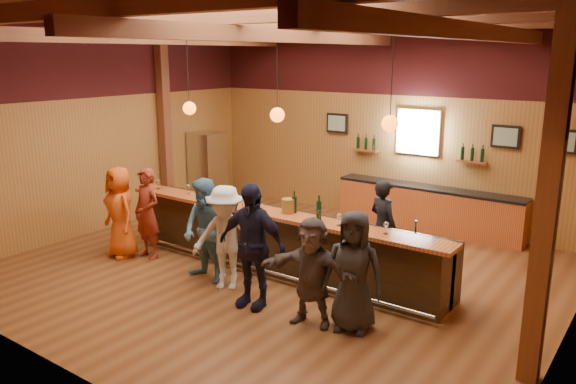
{
  "coord_description": "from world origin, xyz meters",
  "views": [
    {
      "loc": [
        5.46,
        -7.33,
        3.66
      ],
      "look_at": [
        0.0,
        0.3,
        1.35
      ],
      "focal_mm": 35.0,
      "sensor_mm": 36.0,
      "label": 1
    }
  ],
  "objects_px": {
    "customer_redvest": "(147,214)",
    "customer_dark": "(353,271)",
    "customer_orange": "(120,212)",
    "bartender": "(383,226)",
    "customer_white": "(226,238)",
    "customer_denim": "(206,231)",
    "customer_brown": "(312,272)",
    "back_bar_cabinet": "(428,208)",
    "ice_bucket": "(288,206)",
    "bar_counter": "(284,240)",
    "stainless_fridge": "(208,169)",
    "bottle_a": "(294,204)",
    "customer_navy": "(251,245)"
  },
  "relations": [
    {
      "from": "back_bar_cabinet",
      "to": "stainless_fridge",
      "type": "distance_m",
      "value": 5.43
    },
    {
      "from": "stainless_fridge",
      "to": "bottle_a",
      "type": "relative_size",
      "value": 4.87
    },
    {
      "from": "bartender",
      "to": "ice_bucket",
      "type": "relative_size",
      "value": 6.8
    },
    {
      "from": "customer_redvest",
      "to": "bartender",
      "type": "bearing_deg",
      "value": 29.67
    },
    {
      "from": "back_bar_cabinet",
      "to": "ice_bucket",
      "type": "xyz_separation_m",
      "value": [
        -0.93,
        -3.8,
        0.75
      ]
    },
    {
      "from": "customer_navy",
      "to": "bottle_a",
      "type": "height_order",
      "value": "customer_navy"
    },
    {
      "from": "customer_denim",
      "to": "customer_dark",
      "type": "distance_m",
      "value": 2.79
    },
    {
      "from": "customer_white",
      "to": "customer_brown",
      "type": "relative_size",
      "value": 1.1
    },
    {
      "from": "stainless_fridge",
      "to": "customer_dark",
      "type": "height_order",
      "value": "stainless_fridge"
    },
    {
      "from": "stainless_fridge",
      "to": "customer_brown",
      "type": "height_order",
      "value": "stainless_fridge"
    },
    {
      "from": "customer_dark",
      "to": "customer_orange",
      "type": "bearing_deg",
      "value": 164.54
    },
    {
      "from": "customer_redvest",
      "to": "customer_white",
      "type": "relative_size",
      "value": 0.99
    },
    {
      "from": "customer_redvest",
      "to": "bar_counter",
      "type": "bearing_deg",
      "value": 25.95
    },
    {
      "from": "customer_dark",
      "to": "bar_counter",
      "type": "bearing_deg",
      "value": 133.58
    },
    {
      "from": "customer_redvest",
      "to": "customer_white",
      "type": "distance_m",
      "value": 2.12
    },
    {
      "from": "customer_denim",
      "to": "customer_brown",
      "type": "xyz_separation_m",
      "value": [
        2.25,
        -0.28,
        -0.09
      ]
    },
    {
      "from": "customer_navy",
      "to": "ice_bucket",
      "type": "relative_size",
      "value": 7.91
    },
    {
      "from": "customer_orange",
      "to": "bartender",
      "type": "height_order",
      "value": "customer_orange"
    },
    {
      "from": "customer_white",
      "to": "ice_bucket",
      "type": "xyz_separation_m",
      "value": [
        0.51,
        0.98,
        0.39
      ]
    },
    {
      "from": "customer_white",
      "to": "customer_denim",
      "type": "bearing_deg",
      "value": 149.83
    },
    {
      "from": "bar_counter",
      "to": "back_bar_cabinet",
      "type": "height_order",
      "value": "bar_counter"
    },
    {
      "from": "customer_redvest",
      "to": "customer_white",
      "type": "height_order",
      "value": "customer_white"
    },
    {
      "from": "customer_redvest",
      "to": "customer_dark",
      "type": "xyz_separation_m",
      "value": [
        4.43,
        -0.27,
        0.0
      ]
    },
    {
      "from": "ice_bucket",
      "to": "customer_brown",
      "type": "bearing_deg",
      "value": -43.85
    },
    {
      "from": "bar_counter",
      "to": "bartender",
      "type": "distance_m",
      "value": 1.72
    },
    {
      "from": "customer_denim",
      "to": "customer_brown",
      "type": "bearing_deg",
      "value": -0.71
    },
    {
      "from": "back_bar_cabinet",
      "to": "customer_orange",
      "type": "distance_m",
      "value": 6.26
    },
    {
      "from": "bottle_a",
      "to": "customer_white",
      "type": "bearing_deg",
      "value": -119.61
    },
    {
      "from": "stainless_fridge",
      "to": "customer_dark",
      "type": "distance_m",
      "value": 7.21
    },
    {
      "from": "customer_denim",
      "to": "customer_dark",
      "type": "bearing_deg",
      "value": 4.54
    },
    {
      "from": "bar_counter",
      "to": "ice_bucket",
      "type": "distance_m",
      "value": 0.79
    },
    {
      "from": "bottle_a",
      "to": "customer_dark",
      "type": "bearing_deg",
      "value": -32.2
    },
    {
      "from": "ice_bucket",
      "to": "bottle_a",
      "type": "distance_m",
      "value": 0.1
    },
    {
      "from": "customer_redvest",
      "to": "ice_bucket",
      "type": "xyz_separation_m",
      "value": [
        2.62,
        0.76,
        0.39
      ]
    },
    {
      "from": "back_bar_cabinet",
      "to": "ice_bucket",
      "type": "height_order",
      "value": "ice_bucket"
    },
    {
      "from": "customer_brown",
      "to": "ice_bucket",
      "type": "height_order",
      "value": "customer_brown"
    },
    {
      "from": "back_bar_cabinet",
      "to": "bottle_a",
      "type": "height_order",
      "value": "bottle_a"
    },
    {
      "from": "customer_orange",
      "to": "customer_white",
      "type": "height_order",
      "value": "customer_orange"
    },
    {
      "from": "customer_dark",
      "to": "bottle_a",
      "type": "relative_size",
      "value": 4.54
    },
    {
      "from": "bar_counter",
      "to": "stainless_fridge",
      "type": "distance_m",
      "value": 4.81
    },
    {
      "from": "stainless_fridge",
      "to": "customer_navy",
      "type": "xyz_separation_m",
      "value": [
        4.6,
        -3.92,
        0.04
      ]
    },
    {
      "from": "customer_redvest",
      "to": "customer_denim",
      "type": "height_order",
      "value": "customer_denim"
    },
    {
      "from": "customer_brown",
      "to": "bottle_a",
      "type": "bearing_deg",
      "value": 122.53
    },
    {
      "from": "back_bar_cabinet",
      "to": "customer_redvest",
      "type": "height_order",
      "value": "customer_redvest"
    },
    {
      "from": "bartender",
      "to": "customer_white",
      "type": "bearing_deg",
      "value": 73.58
    },
    {
      "from": "bar_counter",
      "to": "customer_white",
      "type": "xyz_separation_m",
      "value": [
        -0.25,
        -1.21,
        0.32
      ]
    },
    {
      "from": "bar_counter",
      "to": "ice_bucket",
      "type": "height_order",
      "value": "ice_bucket"
    },
    {
      "from": "customer_denim",
      "to": "customer_white",
      "type": "distance_m",
      "value": 0.47
    },
    {
      "from": "customer_redvest",
      "to": "bartender",
      "type": "xyz_separation_m",
      "value": [
        3.8,
        1.88,
        -0.03
      ]
    },
    {
      "from": "stainless_fridge",
      "to": "customer_denim",
      "type": "bearing_deg",
      "value": -46.79
    }
  ]
}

